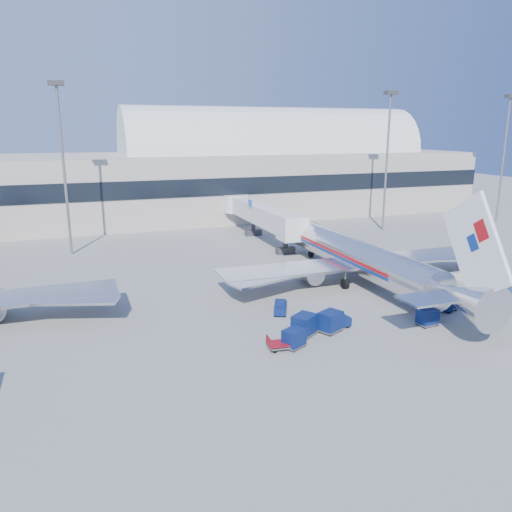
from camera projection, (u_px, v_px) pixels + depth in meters
name	position (u px, v px, depth m)	size (l,w,h in m)	color
ground	(296.00, 308.00, 47.84)	(260.00, 260.00, 0.00)	gray
terminal	(104.00, 180.00, 92.35)	(170.00, 28.15, 21.00)	#B2AA9E
airliner_main	(362.00, 258.00, 54.56)	(32.00, 37.26, 12.07)	silver
jetbridge_near	(258.00, 214.00, 77.44)	(4.40, 27.50, 6.25)	silver
mast_west	(62.00, 144.00, 64.81)	(2.00, 1.20, 22.60)	slate
mast_east	(388.00, 141.00, 81.52)	(2.00, 1.20, 22.60)	slate
mast_far_east	(506.00, 140.00, 89.88)	(2.00, 1.20, 22.60)	slate
barrier_near	(435.00, 279.00, 55.56)	(3.00, 0.55, 0.90)	#9E9E96
barrier_mid	(459.00, 276.00, 56.67)	(3.00, 0.55, 0.90)	#9E9E96
barrier_far	(482.00, 273.00, 57.77)	(3.00, 0.55, 0.90)	#9E9E96
tug_lead	(337.00, 321.00, 42.77)	(2.34, 1.36, 1.45)	#091847
tug_right	(438.00, 303.00, 46.91)	(2.66, 2.53, 1.60)	#091847
tug_left	(280.00, 307.00, 46.00)	(2.00, 2.53, 1.48)	#091847
cart_train_a	(330.00, 321.00, 41.88)	(2.47, 2.26, 1.76)	#091847
cart_train_b	(304.00, 325.00, 41.09)	(2.58, 2.45, 1.81)	#091847
cart_train_c	(294.00, 338.00, 38.84)	(2.15, 1.98, 1.52)	#091847
cart_solo_near	(428.00, 317.00, 43.27)	(1.81, 1.44, 1.50)	#091847
cart_solo_far	(447.00, 300.00, 47.28)	(2.21, 1.96, 1.62)	#091847
cart_open_red	(281.00, 345.00, 38.66)	(2.14, 1.58, 0.54)	slate
ramp_worker	(499.00, 311.00, 44.57)	(0.58, 0.38, 1.58)	#8EDE17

